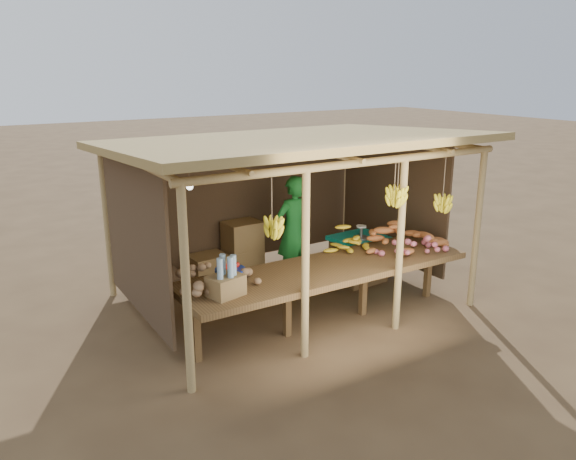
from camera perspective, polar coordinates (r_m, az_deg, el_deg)
ground at (r=8.16m, az=0.00°, el=-7.10°), size 60.00×60.00×0.00m
stall_structure at (r=7.56m, az=0.44°, el=6.17°), size 4.70×3.50×2.43m
counter at (r=7.16m, az=4.01°, el=-4.20°), size 3.90×1.05×0.80m
potato_heap at (r=6.44m, az=-7.36°, el=-4.35°), size 1.15×0.93×0.37m
sweet_potato_heap at (r=7.94m, az=11.22°, el=-0.54°), size 1.16×0.70×0.36m
onion_heap at (r=7.74m, az=12.70°, el=-1.11°), size 0.96×0.67×0.36m
banana_pile at (r=7.76m, az=6.09°, el=-0.80°), size 0.59×0.37×0.35m
tomato_basin at (r=6.73m, az=-5.89°, el=-4.32°), size 0.36×0.36×0.19m
bottle_box at (r=6.22m, az=-6.37°, el=-5.11°), size 0.43×0.37×0.47m
vendor at (r=8.45m, az=0.56°, el=-0.15°), size 0.65×0.45×1.70m
tarp_crate at (r=8.80m, az=7.17°, el=-2.77°), size 0.83×0.73×0.94m
carton_stack at (r=8.87m, az=-5.77°, el=-2.55°), size 1.19×0.48×0.88m
burlap_sacks at (r=8.46m, az=-13.23°, el=-5.03°), size 0.74×0.39×0.52m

